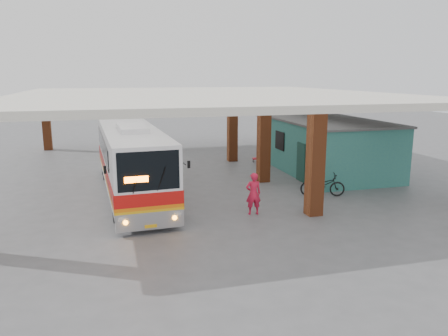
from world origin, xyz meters
TOP-DOWN VIEW (x-y plane):
  - ground at (0.00, 0.00)m, footprint 90.00×90.00m
  - brick_columns at (1.43, 5.00)m, footprint 20.10×21.60m
  - canopy_roof at (0.50, 6.50)m, footprint 21.00×23.00m
  - shop_building at (7.49, 4.00)m, footprint 5.20×8.20m
  - coach_bus at (-4.04, 2.22)m, footprint 3.05×11.95m
  - motorcycle at (4.70, -0.54)m, footprint 2.23×1.34m
  - pedestrian at (0.60, -2.31)m, footprint 0.67×0.46m
  - red_chair at (4.49, 8.06)m, footprint 0.53×0.53m

SIDE VIEW (x-z plane):
  - ground at x=0.00m, z-range 0.00..0.00m
  - red_chair at x=4.49m, z-range -0.03..0.84m
  - motorcycle at x=4.70m, z-range 0.00..1.11m
  - pedestrian at x=0.60m, z-range 0.00..1.77m
  - shop_building at x=7.49m, z-range 0.01..3.12m
  - coach_bus at x=-4.04m, z-range -0.01..3.44m
  - brick_columns at x=1.43m, z-range 0.00..4.35m
  - canopy_roof at x=0.50m, z-range 4.35..4.65m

